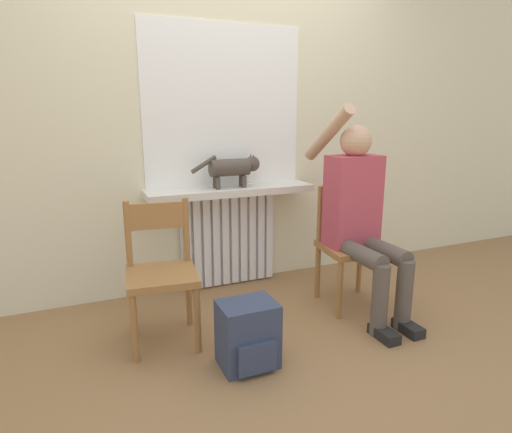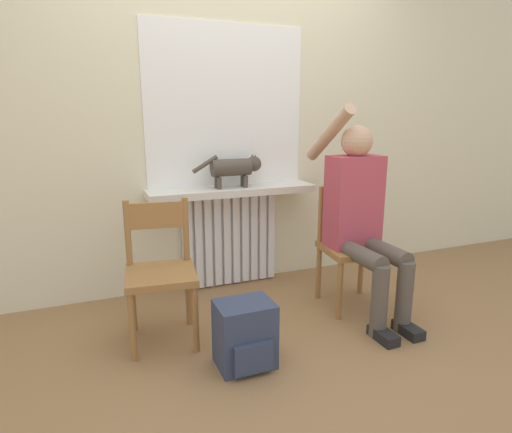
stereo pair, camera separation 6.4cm
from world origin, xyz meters
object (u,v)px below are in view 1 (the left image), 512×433
(chair_left, at_px, (161,271))
(backpack, at_px, (248,335))
(person, at_px, (360,212))
(cat, at_px, (234,167))
(chair_right, at_px, (349,244))

(chair_left, xyz_separation_m, backpack, (0.35, -0.44, -0.25))
(person, relative_size, cat, 2.63)
(chair_right, xyz_separation_m, cat, (-0.62, 0.55, 0.49))
(person, relative_size, backpack, 3.88)
(chair_right, bearing_deg, backpack, -147.73)
(person, bearing_deg, backpack, -159.91)
(chair_left, relative_size, backpack, 2.32)
(cat, bearing_deg, person, -47.08)
(backpack, bearing_deg, cat, 72.98)
(chair_right, relative_size, backpack, 2.32)
(chair_left, xyz_separation_m, cat, (0.65, 0.55, 0.49))
(cat, xyz_separation_m, backpack, (-0.30, -1.00, -0.74))
(chair_right, bearing_deg, chair_left, -173.33)
(chair_left, height_order, backpack, chair_left)
(person, height_order, cat, person)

